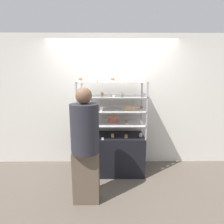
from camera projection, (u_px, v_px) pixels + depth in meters
name	position (u px, v px, depth m)	size (l,w,h in m)	color
ground_plane	(112.00, 171.00, 3.38)	(20.00, 20.00, 0.00)	brown
back_wall	(112.00, 101.00, 3.54)	(8.00, 0.05, 2.60)	silver
display_base	(112.00, 153.00, 3.31)	(1.17, 0.55, 0.73)	black
display_riser_lower	(112.00, 123.00, 3.19)	(1.17, 0.55, 0.24)	#99999E
display_riser_middle	(112.00, 110.00, 3.14)	(1.17, 0.55, 0.24)	#99999E
display_riser_upper	(112.00, 97.00, 3.10)	(1.17, 0.55, 0.24)	#99999E
display_riser_top	(112.00, 83.00, 3.05)	(1.17, 0.55, 0.24)	#99999E
layer_cake_centerpiece	(113.00, 119.00, 3.25)	(0.21, 0.21, 0.10)	#C66660
sheet_cake_frosted	(130.00, 107.00, 3.12)	(0.20, 0.17, 0.07)	#DBBC84
cupcake_0	(82.00, 135.00, 3.17)	(0.06, 0.06, 0.07)	beige
cupcake_1	(97.00, 136.00, 3.10)	(0.06, 0.06, 0.07)	white
cupcake_2	(112.00, 135.00, 3.13)	(0.06, 0.06, 0.07)	#CCB28C
cupcake_3	(126.00, 136.00, 3.09)	(0.06, 0.06, 0.07)	#CCB28C
cupcake_4	(141.00, 135.00, 3.15)	(0.06, 0.06, 0.07)	white
price_tag_0	(103.00, 139.00, 2.98)	(0.04, 0.00, 0.04)	white
cupcake_5	(82.00, 122.00, 3.10)	(0.06, 0.06, 0.07)	beige
cupcake_6	(97.00, 122.00, 3.07)	(0.06, 0.06, 0.07)	white
cupcake_7	(127.00, 122.00, 3.08)	(0.06, 0.06, 0.07)	beige
cupcake_8	(141.00, 122.00, 3.07)	(0.06, 0.06, 0.07)	white
price_tag_1	(90.00, 125.00, 2.93)	(0.04, 0.00, 0.04)	white
cupcake_9	(81.00, 109.00, 3.01)	(0.06, 0.06, 0.07)	white
cupcake_10	(102.00, 109.00, 3.01)	(0.06, 0.06, 0.07)	#CCB28C
cupcake_11	(142.00, 108.00, 3.08)	(0.06, 0.06, 0.07)	beige
price_tag_2	(101.00, 111.00, 2.88)	(0.04, 0.00, 0.04)	white
cupcake_12	(80.00, 95.00, 2.99)	(0.05, 0.05, 0.07)	white
cupcake_13	(102.00, 94.00, 3.04)	(0.05, 0.05, 0.07)	white
cupcake_14	(123.00, 94.00, 3.01)	(0.05, 0.05, 0.07)	beige
cupcake_15	(144.00, 95.00, 2.97)	(0.05, 0.05, 0.07)	white
price_tag_3	(114.00, 96.00, 2.84)	(0.04, 0.00, 0.04)	white
cupcake_16	(80.00, 80.00, 2.95)	(0.06, 0.06, 0.07)	white
cupcake_17	(97.00, 80.00, 2.91)	(0.06, 0.06, 0.07)	#CCB28C
cupcake_18	(113.00, 80.00, 2.91)	(0.06, 0.06, 0.07)	white
cupcake_19	(127.00, 80.00, 2.99)	(0.06, 0.06, 0.07)	#CCB28C
cupcake_20	(144.00, 80.00, 2.94)	(0.06, 0.06, 0.07)	beige
price_tag_4	(110.00, 81.00, 2.79)	(0.04, 0.00, 0.04)	white
donut_glazed	(96.00, 81.00, 3.03)	(0.12, 0.12, 0.04)	#EFE5CC
customer_figure	(85.00, 144.00, 2.40)	(0.39, 0.39, 1.66)	brown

